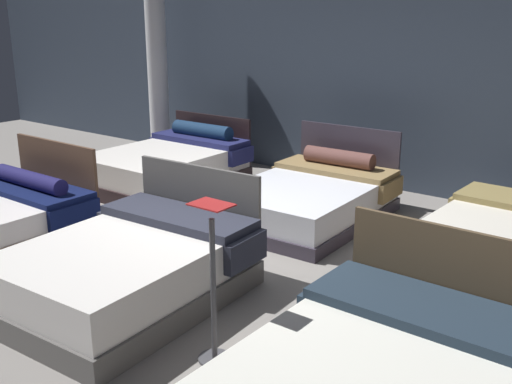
# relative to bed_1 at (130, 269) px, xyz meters

# --- Properties ---
(ground_plane) EXTENTS (18.00, 18.00, 0.02)m
(ground_plane) POSITION_rel_bed_1_xyz_m (0.04, 1.47, -0.30)
(ground_plane) COLOR gray
(showroom_back_wall) EXTENTS (18.00, 0.06, 3.50)m
(showroom_back_wall) POSITION_rel_bed_1_xyz_m (0.04, 4.56, 1.46)
(showroom_back_wall) COLOR #333D4C
(showroom_back_wall) RESTS_ON ground_plane
(bed_1) EXTENTS (1.67, 2.11, 1.01)m
(bed_1) POSITION_rel_bed_1_xyz_m (0.00, 0.00, 0.00)
(bed_1) COLOR #565451
(bed_1) RESTS_ON ground_plane
(bed_2) EXTENTS (1.68, 2.08, 0.95)m
(bed_2) POSITION_rel_bed_1_xyz_m (2.40, -0.03, -0.06)
(bed_2) COLOR brown
(bed_2) RESTS_ON ground_plane
(bed_3) EXTENTS (1.67, 2.15, 0.89)m
(bed_3) POSITION_rel_bed_1_xyz_m (-2.31, 2.74, -0.00)
(bed_3) COLOR black
(bed_3) RESTS_ON ground_plane
(bed_4) EXTENTS (1.61, 2.19, 0.98)m
(bed_4) POSITION_rel_bed_1_xyz_m (0.08, 2.75, -0.03)
(bed_4) COLOR #332D39
(bed_4) RESTS_ON ground_plane
(bed_5) EXTENTS (1.62, 2.07, 0.51)m
(bed_5) POSITION_rel_bed_1_xyz_m (2.40, 2.79, -0.05)
(bed_5) COLOR brown
(bed_5) RESTS_ON ground_plane
(price_sign) EXTENTS (0.28, 0.24, 1.18)m
(price_sign) POSITION_rel_bed_1_xyz_m (1.20, -0.28, 0.18)
(price_sign) COLOR #3F3F44
(price_sign) RESTS_ON ground_plane
(support_pillar) EXTENTS (0.33, 0.33, 3.50)m
(support_pillar) POSITION_rel_bed_1_xyz_m (-3.64, 3.89, 1.46)
(support_pillar) COLOR silver
(support_pillar) RESTS_ON ground_plane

